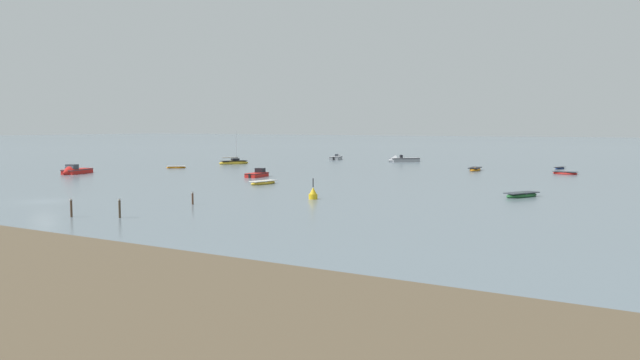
{
  "coord_description": "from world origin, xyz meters",
  "views": [
    {
      "loc": [
        55.5,
        -38.9,
        7.47
      ],
      "look_at": [
        12.13,
        32.76,
        0.25
      ],
      "focal_mm": 35.55,
      "sensor_mm": 36.0,
      "label": 1
    }
  ],
  "objects_px": {
    "rowboat_moored_2": "(565,173)",
    "rowboat_moored_5": "(522,195)",
    "rowboat_moored_4": "(560,168)",
    "rowboat_moored_1": "(475,169)",
    "mooring_post_right": "(71,208)",
    "motorboat_moored_0": "(400,160)",
    "channel_buoy": "(313,195)",
    "mooring_post_near": "(120,209)",
    "motorboat_moored_3": "(259,175)",
    "rowboat_moored_0": "(263,183)",
    "motorboat_moored_2": "(337,158)",
    "mooring_post_left": "(193,198)",
    "sailboat_moored_0": "(234,163)",
    "motorboat_moored_1": "(73,172)",
    "rowboat_moored_3": "(176,167)"
  },
  "relations": [
    {
      "from": "rowboat_moored_1",
      "to": "mooring_post_right",
      "type": "relative_size",
      "value": 2.9
    },
    {
      "from": "motorboat_moored_2",
      "to": "mooring_post_near",
      "type": "height_order",
      "value": "mooring_post_near"
    },
    {
      "from": "rowboat_moored_5",
      "to": "mooring_post_near",
      "type": "relative_size",
      "value": 2.67
    },
    {
      "from": "motorboat_moored_2",
      "to": "mooring_post_right",
      "type": "height_order",
      "value": "mooring_post_right"
    },
    {
      "from": "rowboat_moored_2",
      "to": "motorboat_moored_3",
      "type": "height_order",
      "value": "motorboat_moored_3"
    },
    {
      "from": "rowboat_moored_0",
      "to": "motorboat_moored_1",
      "type": "height_order",
      "value": "motorboat_moored_1"
    },
    {
      "from": "rowboat_moored_0",
      "to": "rowboat_moored_2",
      "type": "distance_m",
      "value": 47.97
    },
    {
      "from": "channel_buoy",
      "to": "motorboat_moored_2",
      "type": "bearing_deg",
      "value": 117.88
    },
    {
      "from": "motorboat_moored_0",
      "to": "rowboat_moored_5",
      "type": "relative_size",
      "value": 1.42
    },
    {
      "from": "rowboat_moored_4",
      "to": "channel_buoy",
      "type": "bearing_deg",
      "value": 0.21
    },
    {
      "from": "mooring_post_near",
      "to": "mooring_post_left",
      "type": "height_order",
      "value": "mooring_post_near"
    },
    {
      "from": "rowboat_moored_2",
      "to": "motorboat_moored_3",
      "type": "distance_m",
      "value": 46.86
    },
    {
      "from": "motorboat_moored_1",
      "to": "rowboat_moored_4",
      "type": "xyz_separation_m",
      "value": [
        62.05,
        51.02,
        -0.21
      ]
    },
    {
      "from": "rowboat_moored_2",
      "to": "motorboat_moored_2",
      "type": "height_order",
      "value": "motorboat_moored_2"
    },
    {
      "from": "rowboat_moored_3",
      "to": "channel_buoy",
      "type": "relative_size",
      "value": 1.42
    },
    {
      "from": "motorboat_moored_0",
      "to": "mooring_post_right",
      "type": "xyz_separation_m",
      "value": [
        9.32,
        -86.77,
        0.41
      ]
    },
    {
      "from": "rowboat_moored_3",
      "to": "rowboat_moored_5",
      "type": "bearing_deg",
      "value": -55.05
    },
    {
      "from": "sailboat_moored_0",
      "to": "motorboat_moored_2",
      "type": "relative_size",
      "value": 1.15
    },
    {
      "from": "rowboat_moored_5",
      "to": "mooring_post_near",
      "type": "height_order",
      "value": "mooring_post_near"
    },
    {
      "from": "motorboat_moored_3",
      "to": "rowboat_moored_1",
      "type": "bearing_deg",
      "value": -45.98
    },
    {
      "from": "motorboat_moored_3",
      "to": "channel_buoy",
      "type": "xyz_separation_m",
      "value": [
        21.75,
        -20.11,
        0.18
      ]
    },
    {
      "from": "rowboat_moored_2",
      "to": "mooring_post_near",
      "type": "xyz_separation_m",
      "value": [
        -22.29,
        -67.45,
        0.57
      ]
    },
    {
      "from": "rowboat_moored_4",
      "to": "rowboat_moored_5",
      "type": "height_order",
      "value": "rowboat_moored_5"
    },
    {
      "from": "rowboat_moored_5",
      "to": "mooring_post_right",
      "type": "height_order",
      "value": "mooring_post_right"
    },
    {
      "from": "rowboat_moored_0",
      "to": "motorboat_moored_2",
      "type": "height_order",
      "value": "motorboat_moored_2"
    },
    {
      "from": "channel_buoy",
      "to": "rowboat_moored_1",
      "type": "bearing_deg",
      "value": 88.26
    },
    {
      "from": "motorboat_moored_1",
      "to": "motorboat_moored_2",
      "type": "xyz_separation_m",
      "value": [
        13.8,
        57.89,
        -0.08
      ]
    },
    {
      "from": "rowboat_moored_3",
      "to": "motorboat_moored_3",
      "type": "xyz_separation_m",
      "value": [
        23.62,
        -7.33,
        0.13
      ]
    },
    {
      "from": "motorboat_moored_3",
      "to": "rowboat_moored_4",
      "type": "distance_m",
      "value": 52.91
    },
    {
      "from": "rowboat_moored_1",
      "to": "mooring_post_right",
      "type": "height_order",
      "value": "mooring_post_right"
    },
    {
      "from": "rowboat_moored_2",
      "to": "rowboat_moored_5",
      "type": "distance_m",
      "value": 35.22
    },
    {
      "from": "motorboat_moored_2",
      "to": "motorboat_moored_1",
      "type": "bearing_deg",
      "value": 148.85
    },
    {
      "from": "channel_buoy",
      "to": "motorboat_moored_1",
      "type": "bearing_deg",
      "value": 169.45
    },
    {
      "from": "mooring_post_left",
      "to": "motorboat_moored_2",
      "type": "bearing_deg",
      "value": 110.04
    },
    {
      "from": "sailboat_moored_0",
      "to": "rowboat_moored_2",
      "type": "bearing_deg",
      "value": -54.44
    },
    {
      "from": "rowboat_moored_1",
      "to": "rowboat_moored_2",
      "type": "bearing_deg",
      "value": -99.0
    },
    {
      "from": "sailboat_moored_0",
      "to": "rowboat_moored_4",
      "type": "distance_m",
      "value": 59.87
    },
    {
      "from": "motorboat_moored_0",
      "to": "channel_buoy",
      "type": "relative_size",
      "value": 2.82
    },
    {
      "from": "motorboat_moored_0",
      "to": "motorboat_moored_1",
      "type": "bearing_deg",
      "value": 21.5
    },
    {
      "from": "mooring_post_left",
      "to": "rowboat_moored_0",
      "type": "bearing_deg",
      "value": 108.11
    },
    {
      "from": "motorboat_moored_3",
      "to": "rowboat_moored_4",
      "type": "relative_size",
      "value": 1.59
    },
    {
      "from": "rowboat_moored_4",
      "to": "rowboat_moored_2",
      "type": "bearing_deg",
      "value": 26.26
    },
    {
      "from": "rowboat_moored_0",
      "to": "rowboat_moored_2",
      "type": "xyz_separation_m",
      "value": [
        29.93,
        37.48,
        -0.01
      ]
    },
    {
      "from": "rowboat_moored_0",
      "to": "sailboat_moored_0",
      "type": "relative_size",
      "value": 0.63
    },
    {
      "from": "sailboat_moored_0",
      "to": "rowboat_moored_5",
      "type": "bearing_deg",
      "value": -85.35
    },
    {
      "from": "channel_buoy",
      "to": "mooring_post_left",
      "type": "height_order",
      "value": "channel_buoy"
    },
    {
      "from": "rowboat_moored_4",
      "to": "rowboat_moored_5",
      "type": "bearing_deg",
      "value": 18.14
    },
    {
      "from": "rowboat_moored_0",
      "to": "motorboat_moored_1",
      "type": "xyz_separation_m",
      "value": [
        -35.14,
        -1.49,
        0.17
      ]
    },
    {
      "from": "rowboat_moored_1",
      "to": "rowboat_moored_5",
      "type": "distance_m",
      "value": 39.28
    },
    {
      "from": "rowboat_moored_2",
      "to": "rowboat_moored_4",
      "type": "distance_m",
      "value": 12.42
    }
  ]
}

